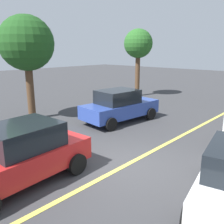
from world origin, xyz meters
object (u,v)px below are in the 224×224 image
at_px(tree_left_verge, 26,44).
at_px(tree_centre_verge, 138,45).
at_px(car_red_mid_road, 20,154).
at_px(car_blue_crossing, 120,106).

xyz_separation_m(tree_left_verge, tree_centre_verge, (9.40, -0.08, 0.09)).
relative_size(car_red_mid_road, tree_centre_verge, 0.78).
xyz_separation_m(car_red_mid_road, car_blue_crossing, (6.52, 1.92, 0.00)).
height_order(car_red_mid_road, tree_left_verge, tree_left_verge).
bearing_deg(car_red_mid_road, tree_centre_verge, 23.61).
bearing_deg(car_blue_crossing, car_red_mid_road, -163.60).
relative_size(car_red_mid_road, car_blue_crossing, 0.94).
distance_m(car_red_mid_road, tree_left_verge, 7.53).
xyz_separation_m(car_red_mid_road, tree_centre_verge, (13.05, 5.71, 3.22)).
relative_size(car_red_mid_road, tree_left_verge, 0.76).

